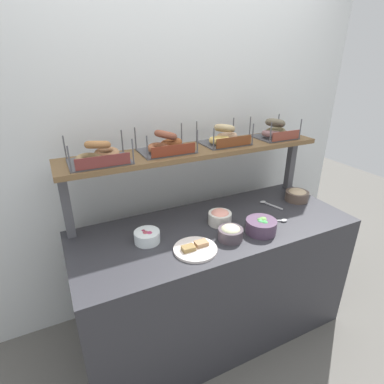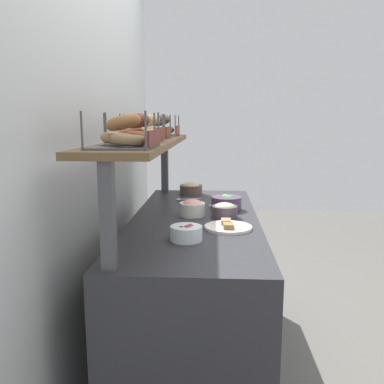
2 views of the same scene
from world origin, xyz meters
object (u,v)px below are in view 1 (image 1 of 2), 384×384
bowl_tuna_salad (231,233)px  bowl_hummus (297,195)px  serving_spoon_by_edge (278,221)px  serving_spoon_near_plate (268,204)px  bagel_basket_plain (224,137)px  bowl_beet_salad (147,236)px  bowl_lox_spread (220,217)px  bagel_basket_everything (99,155)px  bowl_veggie_mix (261,226)px  serving_plate_white (195,249)px  bagel_basket_poppy (274,131)px  bagel_basket_cinnamon_raisin (166,144)px

bowl_tuna_salad → bowl_hummus: same height
bowl_hummus → serving_spoon_by_edge: size_ratio=0.97×
bowl_tuna_salad → serving_spoon_near_plate: bearing=28.7°
bowl_tuna_salad → bagel_basket_plain: 0.66m
bowl_beet_salad → bowl_lox_spread: size_ratio=1.01×
bowl_beet_salad → bagel_basket_everything: bearing=126.8°
bowl_veggie_mix → bagel_basket_plain: size_ratio=0.60×
bowl_veggie_mix → serving_plate_white: bearing=179.6°
bowl_tuna_salad → serving_spoon_by_edge: bowl_tuna_salad is taller
bowl_tuna_salad → bagel_basket_everything: 0.86m
bowl_tuna_salad → bowl_lox_spread: size_ratio=0.99×
bowl_lox_spread → bowl_veggie_mix: same height
serving_plate_white → serving_spoon_by_edge: bearing=4.9°
serving_plate_white → bagel_basket_plain: size_ratio=0.79×
bowl_hummus → serving_spoon_near_plate: bowl_hummus is taller
serving_plate_white → bagel_basket_poppy: size_ratio=0.83×
bowl_tuna_salad → bagel_basket_plain: bagel_basket_plain is taller
bowl_hummus → serving_spoon_by_edge: 0.39m
bowl_tuna_salad → serving_spoon_by_edge: (0.38, 0.04, -0.04)m
serving_spoon_by_edge → bagel_basket_plain: size_ratio=0.56×
bagel_basket_cinnamon_raisin → serving_spoon_by_edge: bearing=-34.5°
bowl_veggie_mix → serving_spoon_near_plate: bearing=45.2°
serving_spoon_by_edge → bowl_veggie_mix: bearing=-162.7°
bowl_beet_salad → bagel_basket_everything: (-0.17, 0.23, 0.44)m
bagel_basket_plain → bagel_basket_poppy: 0.41m
bagel_basket_everything → serving_spoon_by_edge: bearing=-20.5°
bowl_lox_spread → bagel_basket_everything: (-0.65, 0.23, 0.43)m
bowl_veggie_mix → bagel_basket_plain: (0.01, 0.47, 0.43)m
bowl_hummus → serving_spoon_near_plate: bearing=172.1°
bowl_tuna_salad → bagel_basket_everything: size_ratio=0.43×
bagel_basket_plain → serving_plate_white: bearing=-133.7°
bagel_basket_plain → bagel_basket_poppy: (0.41, -0.02, 0.00)m
bowl_beet_salad → bowl_hummus: bearing=2.4°
bowl_beet_salad → bagel_basket_cinnamon_raisin: bagel_basket_cinnamon_raisin is taller
bowl_beet_salad → bagel_basket_poppy: size_ratio=0.51×
bowl_hummus → bagel_basket_plain: bagel_basket_plain is taller
bowl_veggie_mix → bagel_basket_cinnamon_raisin: (-0.41, 0.46, 0.43)m
serving_spoon_by_edge → bagel_basket_cinnamon_raisin: (-0.59, 0.40, 0.47)m
bowl_tuna_salad → serving_spoon_near_plate: 0.55m
bagel_basket_poppy → bowl_lox_spread: bearing=-156.6°
bowl_lox_spread → bagel_basket_everything: size_ratio=0.44×
bowl_beet_salad → bagel_basket_plain: size_ratio=0.48×
bagel_basket_cinnamon_raisin → bowl_lox_spread: bearing=-47.1°
bowl_lox_spread → bagel_basket_plain: bagel_basket_plain is taller
serving_spoon_near_plate → bowl_lox_spread: bearing=-169.7°
bowl_hummus → bagel_basket_everything: size_ratio=0.50×
bowl_beet_salad → serving_spoon_by_edge: (0.82, -0.14, -0.03)m
bowl_veggie_mix → serving_spoon_by_edge: bowl_veggie_mix is taller
bagel_basket_everything → bagel_basket_cinnamon_raisin: (0.41, 0.03, 0.00)m
bagel_basket_poppy → bagel_basket_everything: bearing=-179.0°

